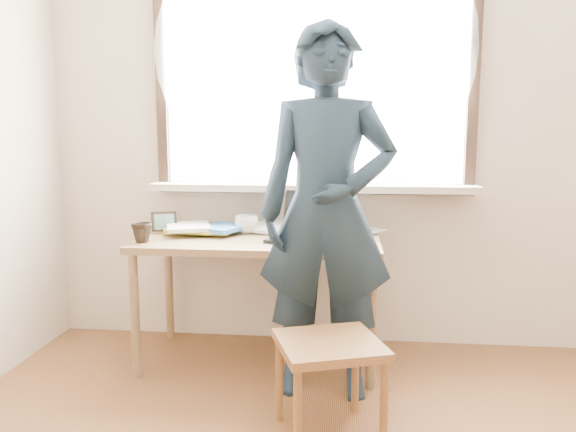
# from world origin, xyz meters

# --- Properties ---
(desk) EXTENTS (1.28, 0.64, 0.68)m
(desk) POSITION_xyz_m (-0.46, 1.63, 0.61)
(desk) COLOR brown
(desk) RESTS_ON ground
(laptop) EXTENTS (0.44, 0.39, 0.25)m
(laptop) POSITION_xyz_m (-0.19, 1.60, 0.74)
(laptop) COLOR black
(laptop) RESTS_ON desk
(mug_white) EXTENTS (0.17, 0.17, 0.10)m
(mug_white) POSITION_xyz_m (-0.55, 1.77, 0.73)
(mug_white) COLOR white
(mug_white) RESTS_ON desk
(mug_dark) EXTENTS (0.11, 0.11, 0.10)m
(mug_dark) POSITION_xyz_m (-1.04, 1.45, 0.73)
(mug_dark) COLOR black
(mug_dark) RESTS_ON desk
(mouse) EXTENTS (0.09, 0.06, 0.03)m
(mouse) POSITION_xyz_m (-0.05, 1.53, 0.70)
(mouse) COLOR black
(mouse) RESTS_ON desk
(desk_clutter) EXTENTS (0.73, 0.45, 0.05)m
(desk_clutter) POSITION_xyz_m (-0.64, 1.83, 0.71)
(desk_clutter) COLOR white
(desk_clutter) RESTS_ON desk
(book_a) EXTENTS (0.25, 0.29, 0.02)m
(book_a) POSITION_xyz_m (-0.84, 1.85, 0.70)
(book_a) COLOR white
(book_a) RESTS_ON desk
(book_b) EXTENTS (0.30, 0.32, 0.02)m
(book_b) POSITION_xyz_m (-0.00, 1.88, 0.69)
(book_b) COLOR white
(book_b) RESTS_ON desk
(picture_frame) EXTENTS (0.13, 0.07, 0.11)m
(picture_frame) POSITION_xyz_m (-1.01, 1.73, 0.74)
(picture_frame) COLOR black
(picture_frame) RESTS_ON desk
(work_chair) EXTENTS (0.50, 0.49, 0.41)m
(work_chair) POSITION_xyz_m (-0.06, 0.90, 0.35)
(work_chair) COLOR brown
(work_chair) RESTS_ON ground
(person) EXTENTS (0.64, 0.42, 1.74)m
(person) POSITION_xyz_m (-0.09, 1.32, 0.87)
(person) COLOR #14212E
(person) RESTS_ON ground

